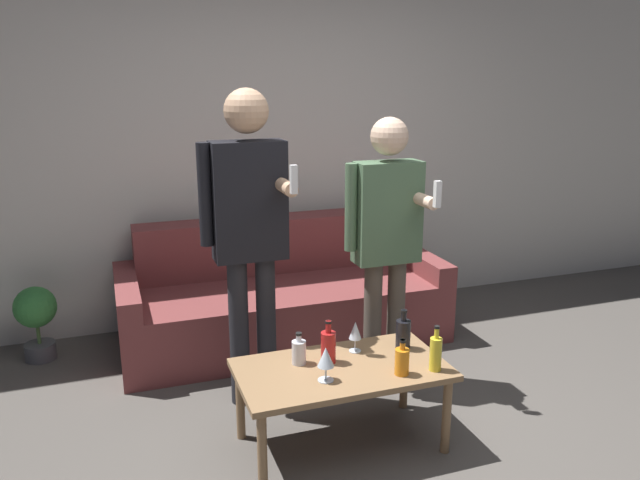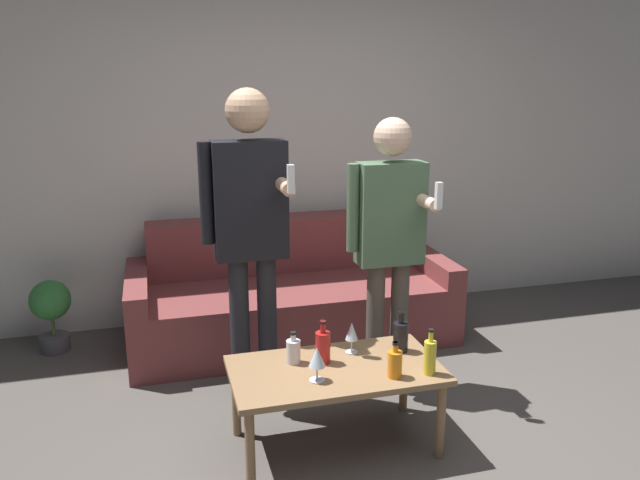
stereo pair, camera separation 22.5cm
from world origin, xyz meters
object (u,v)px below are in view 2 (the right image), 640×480
coffee_table (335,376)px  person_standing_right (389,233)px  bottle_orange (293,351)px  person_standing_left (250,220)px  couch (290,296)px

coffee_table → person_standing_right: 0.90m
bottle_orange → person_standing_right: 0.90m
coffee_table → person_standing_left: person_standing_left is taller
person_standing_right → bottle_orange: bearing=-147.3°
coffee_table → bottle_orange: (-0.19, 0.10, 0.11)m
couch → person_standing_right: size_ratio=1.39×
person_standing_right → coffee_table: bearing=-131.7°
coffee_table → person_standing_right: person_standing_right is taller
couch → person_standing_left: size_ratio=1.26×
coffee_table → person_standing_left: bearing=117.7°
couch → person_standing_right: bearing=-66.2°
bottle_orange → couch: bearing=78.2°
couch → bottle_orange: couch is taller
couch → bottle_orange: size_ratio=13.49×
coffee_table → couch: bearing=86.5°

